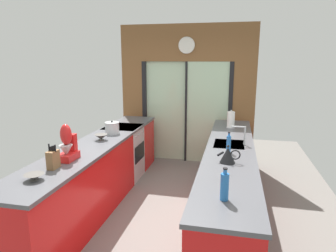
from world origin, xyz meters
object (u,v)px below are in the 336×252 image
paper_towel_roll (231,120)px  knife_block (53,159)px  stand_mixer (67,146)px  oven_range (124,152)px  stock_pot (112,128)px  kettle (228,155)px  mixing_bowl_near (34,177)px  soap_bottle_far (229,144)px  mixing_bowl_far (101,137)px  soap_bottle_near (225,186)px

paper_towel_roll → knife_block: bearing=-127.0°
stand_mixer → paper_towel_roll: 2.74m
oven_range → stock_pot: 0.74m
stock_pot → kettle: bearing=-28.8°
stand_mixer → stock_pot: stand_mixer is taller
oven_range → knife_block: (0.02, -2.06, 0.57)m
mixing_bowl_near → stock_pot: stock_pot is taller
mixing_bowl_near → soap_bottle_far: 2.20m
knife_block → paper_towel_roll: paper_towel_roll is taller
stand_mixer → kettle: size_ratio=1.63×
oven_range → mixing_bowl_far: mixing_bowl_far is taller
stock_pot → paper_towel_roll: (1.78, 0.80, 0.05)m
oven_range → kettle: 2.39m
oven_range → kettle: bearing=-39.3°
knife_block → paper_towel_roll: bearing=53.0°
knife_block → stock_pot: 1.56m
mixing_bowl_near → soap_bottle_near: 1.78m
kettle → soap_bottle_far: size_ratio=0.99×
knife_block → stand_mixer: size_ratio=0.64×
mixing_bowl_far → paper_towel_roll: paper_towel_roll is taller
paper_towel_roll → soap_bottle_far: bearing=-90.0°
mixing_bowl_far → kettle: kettle is taller
soap_bottle_near → paper_towel_roll: bearing=90.0°
knife_block → soap_bottle_far: (1.78, 0.96, 0.01)m
knife_block → soap_bottle_far: size_ratio=1.03×
stand_mixer → paper_towel_roll: bearing=49.4°
kettle → soap_bottle_far: 0.38m
mixing_bowl_near → mixing_bowl_far: size_ratio=1.04×
stock_pot → kettle: same height
mixing_bowl_near → paper_towel_roll: paper_towel_roll is taller
paper_towel_roll → stand_mixer: bearing=-130.6°
stand_mixer → paper_towel_roll: stand_mixer is taller
soap_bottle_far → stock_pot: bearing=161.4°
stock_pot → kettle: 2.03m
soap_bottle_near → mixing_bowl_near: bearing=179.2°
mixing_bowl_near → stand_mixer: bearing=90.0°
stock_pot → soap_bottle_near: bearing=-47.0°
knife_block → kettle: (1.78, 0.58, -0.01)m
stand_mixer → stock_pot: bearing=90.0°
knife_block → soap_bottle_near: bearing=-11.0°
oven_range → mixing_bowl_near: size_ratio=4.81×
stock_pot → paper_towel_roll: size_ratio=0.73×
stand_mixer → soap_bottle_near: size_ratio=1.51×
mixing_bowl_near → stand_mixer: (0.00, 0.61, 0.13)m
oven_range → stock_pot: (0.02, -0.50, 0.55)m
stock_pot → soap_bottle_near: soap_bottle_near is taller
mixing_bowl_far → soap_bottle_far: (1.78, -0.20, 0.07)m
mixing_bowl_far → soap_bottle_far: size_ratio=0.71×
mixing_bowl_near → knife_block: 0.33m
stand_mixer → soap_bottle_far: 1.90m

